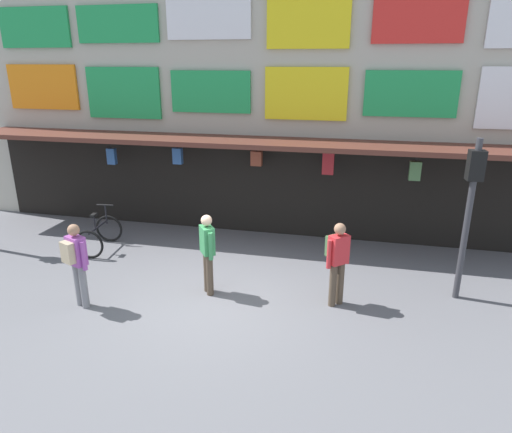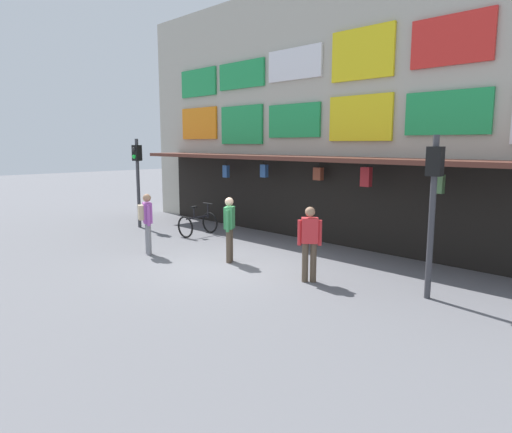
% 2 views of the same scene
% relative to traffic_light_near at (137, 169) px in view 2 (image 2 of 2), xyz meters
% --- Properties ---
extents(ground_plane, '(80.00, 80.00, 0.00)m').
position_rel_traffic_light_near_xyz_m(ground_plane, '(6.29, -1.24, -2.14)').
color(ground_plane, slate).
extents(shopfront, '(18.00, 2.60, 8.00)m').
position_rel_traffic_light_near_xyz_m(shopfront, '(6.29, 3.33, 1.82)').
color(shopfront, '#B2AD9E').
rests_on(shopfront, ground).
extents(traffic_light_near, '(0.32, 0.35, 3.20)m').
position_rel_traffic_light_near_xyz_m(traffic_light_near, '(0.00, 0.00, 0.00)').
color(traffic_light_near, '#38383D').
rests_on(traffic_light_near, ground).
extents(traffic_light_far, '(0.30, 0.34, 3.20)m').
position_rel_traffic_light_near_xyz_m(traffic_light_far, '(11.01, 0.02, 0.00)').
color(traffic_light_far, '#38383D').
rests_on(traffic_light_far, ground).
extents(bicycle_parked, '(0.83, 1.22, 1.05)m').
position_rel_traffic_light_near_xyz_m(bicycle_parked, '(2.74, 0.61, -1.75)').
color(bicycle_parked, black).
rests_on(bicycle_parked, ground).
extents(pedestrian_in_green, '(0.49, 0.45, 1.68)m').
position_rel_traffic_light_near_xyz_m(pedestrian_in_green, '(3.90, -2.01, -1.16)').
color(pedestrian_in_green, gray).
rests_on(pedestrian_in_green, ground).
extents(pedestrian_in_purple, '(0.39, 0.45, 1.68)m').
position_rel_traffic_light_near_xyz_m(pedestrian_in_purple, '(6.12, -0.93, -1.19)').
color(pedestrian_in_purple, brown).
rests_on(pedestrian_in_purple, ground).
extents(pedestrian_in_black, '(0.47, 0.47, 1.68)m').
position_rel_traffic_light_near_xyz_m(pedestrian_in_black, '(8.66, -0.81, -1.16)').
color(pedestrian_in_black, brown).
rests_on(pedestrian_in_black, ground).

